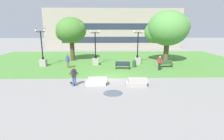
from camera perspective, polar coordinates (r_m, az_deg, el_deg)
The scene contains 18 objects.
ground_plane at distance 17.65m, azimuth -0.45°, elevation -2.71°, with size 140.00×140.00×0.00m, color gray.
grass_lawn at distance 27.38m, azimuth -0.86°, elevation 3.25°, with size 40.00×20.00×0.02m, color #4C8438.
concrete_block_center at distance 15.65m, azimuth -5.04°, elevation -3.75°, with size 1.89×0.90×0.64m.
concrete_block_left at distance 15.54m, azimuth 8.03°, elevation -3.97°, with size 1.89×0.90×0.64m.
person_skateboarder at distance 15.44m, azimuth -12.33°, elevation -1.71°, with size 0.85×0.44×1.71m.
skateboard at distance 16.09m, azimuth -12.54°, elevation -4.37°, with size 0.80×0.92×0.14m.
puddle at distance 13.75m, azimuth 0.33°, elevation -7.57°, with size 1.54×1.54×0.01m, color #47515B.
park_bench_near_left at distance 23.36m, azimuth 17.09°, elevation 2.13°, with size 1.85×0.75×0.90m.
park_bench_near_right at distance 21.47m, azimuth 3.50°, elevation 1.73°, with size 1.85×0.77×0.90m.
lamp_post_center at distance 24.70m, azimuth -21.61°, elevation 3.52°, with size 1.32×0.80×4.93m.
lamp_post_right at distance 23.78m, azimuth -5.39°, elevation 4.00°, with size 1.32×0.80×4.79m.
lamp_post_left at distance 24.62m, azimuth 8.29°, elevation 4.24°, with size 1.32×0.80×4.76m.
tree_far_left at distance 26.55m, azimuth 17.59°, elevation 12.71°, with size 6.04×5.76×7.31m.
tree_far_right at distance 27.36m, azimuth -13.26°, elevation 12.40°, with size 4.68×4.46×6.48m.
trash_bin at distance 22.62m, azimuth 7.29°, elevation 2.17°, with size 0.49×0.49×0.96m.
person_bystander_near_lawn at distance 22.48m, azimuth -14.23°, elevation 3.03°, with size 0.67×0.43×1.71m.
person_bystander_far_lawn at distance 21.38m, azimuth 15.31°, elevation 2.43°, with size 0.47×0.69×1.71m.
building_facade_distant at distance 41.45m, azimuth 0.48°, elevation 13.20°, with size 31.83×1.03×9.22m.
Camera 1 is at (-0.32, -16.92, 5.00)m, focal length 28.00 mm.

